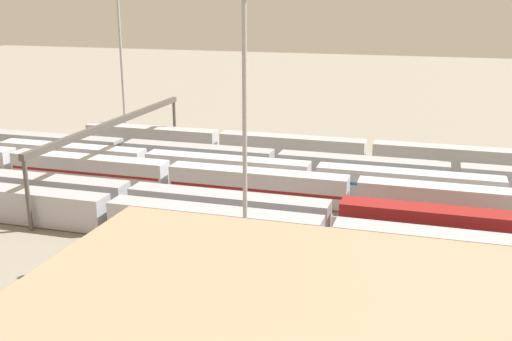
# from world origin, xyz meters

# --- Properties ---
(ground_plane) EXTENTS (400.00, 400.00, 0.00)m
(ground_plane) POSITION_xyz_m (0.00, 0.00, 0.00)
(ground_plane) COLOR gray
(track_bed_0) EXTENTS (140.00, 2.80, 0.12)m
(track_bed_0) POSITION_xyz_m (0.00, -17.50, 0.06)
(track_bed_0) COLOR #4C443D
(track_bed_0) RESTS_ON ground_plane
(track_bed_1) EXTENTS (140.00, 2.80, 0.12)m
(track_bed_1) POSITION_xyz_m (0.00, -12.50, 0.06)
(track_bed_1) COLOR #3D3833
(track_bed_1) RESTS_ON ground_plane
(track_bed_2) EXTENTS (140.00, 2.80, 0.12)m
(track_bed_2) POSITION_xyz_m (0.00, -7.50, 0.06)
(track_bed_2) COLOR #4C443D
(track_bed_2) RESTS_ON ground_plane
(track_bed_3) EXTENTS (140.00, 2.80, 0.12)m
(track_bed_3) POSITION_xyz_m (0.00, -2.50, 0.06)
(track_bed_3) COLOR #3D3833
(track_bed_3) RESTS_ON ground_plane
(track_bed_4) EXTENTS (140.00, 2.80, 0.12)m
(track_bed_4) POSITION_xyz_m (0.00, 2.50, 0.06)
(track_bed_4) COLOR #4C443D
(track_bed_4) RESTS_ON ground_plane
(track_bed_5) EXTENTS (140.00, 2.80, 0.12)m
(track_bed_5) POSITION_xyz_m (0.00, 7.50, 0.06)
(track_bed_5) COLOR #3D3833
(track_bed_5) RESTS_ON ground_plane
(track_bed_6) EXTENTS (140.00, 2.80, 0.12)m
(track_bed_6) POSITION_xyz_m (0.00, 12.50, 0.06)
(track_bed_6) COLOR #3D3833
(track_bed_6) RESTS_ON ground_plane
(track_bed_7) EXTENTS (140.00, 2.80, 0.12)m
(track_bed_7) POSITION_xyz_m (0.00, 17.50, 0.06)
(track_bed_7) COLOR #4C443D
(track_bed_7) RESTS_ON ground_plane
(train_on_track_0) EXTENTS (90.60, 3.00, 4.40)m
(train_on_track_0) POSITION_xyz_m (-8.40, -17.50, 2.09)
(train_on_track_0) COLOR maroon
(train_on_track_0) RESTS_ON ground_plane
(train_on_track_6) EXTENTS (66.40, 3.06, 4.40)m
(train_on_track_6) POSITION_xyz_m (4.65, 12.50, 2.09)
(train_on_track_6) COLOR maroon
(train_on_track_6) RESTS_ON ground_plane
(train_on_track_4) EXTENTS (119.80, 3.06, 3.80)m
(train_on_track_4) POSITION_xyz_m (1.92, 2.50, 2.00)
(train_on_track_4) COLOR silver
(train_on_track_4) RESTS_ON ground_plane
(train_on_track_2) EXTENTS (139.00, 3.00, 4.40)m
(train_on_track_2) POSITION_xyz_m (3.46, -7.50, 2.07)
(train_on_track_2) COLOR #285193
(train_on_track_2) RESTS_ON ground_plane
(train_on_track_3) EXTENTS (71.40, 3.06, 3.80)m
(train_on_track_3) POSITION_xyz_m (7.79, -2.50, 2.02)
(train_on_track_3) COLOR silver
(train_on_track_3) RESTS_ON ground_plane
(train_on_track_7) EXTENTS (119.80, 3.00, 3.80)m
(train_on_track_7) POSITION_xyz_m (2.29, 17.50, 2.02)
(train_on_track_7) COLOR #A8AAB2
(train_on_track_7) RESTS_ON ground_plane
(light_mast_1) EXTENTS (2.80, 0.70, 26.81)m
(light_mast_1) POSITION_xyz_m (-1.99, 19.87, 17.12)
(light_mast_1) COLOR #9EA0A5
(light_mast_1) RESTS_ON ground_plane
(light_mast_2) EXTENTS (2.80, 0.70, 26.89)m
(light_mast_2) POSITION_xyz_m (32.95, -20.69, 17.16)
(light_mast_2) COLOR #9EA0A5
(light_mast_2) RESTS_ON ground_plane
(signal_gantry) EXTENTS (0.70, 40.00, 8.80)m
(signal_gantry) POSITION_xyz_m (23.06, 0.00, 7.73)
(signal_gantry) COLOR #4C4742
(signal_gantry) RESTS_ON ground_plane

